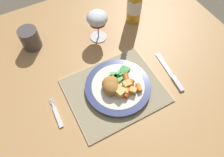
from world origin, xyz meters
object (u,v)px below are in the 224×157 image
table_knife (172,75)px  bottle (135,1)px  dining_table (104,83)px  fork (57,115)px  drinking_cup (30,38)px  dinner_plate (118,87)px  wine_glass (97,19)px

table_knife → bottle: size_ratio=0.67×
dining_table → fork: fork is taller
fork → table_knife: table_knife is taller
fork → dining_table: bearing=21.0°
drinking_cup → dining_table: bearing=-52.5°
dinner_plate → wine_glass: size_ratio=1.76×
table_knife → bottle: (0.03, 0.34, 0.10)m
table_knife → fork: bearing=173.3°
dining_table → table_knife: bearing=-31.4°
dinner_plate → dining_table: bearing=98.0°
dining_table → bottle: bearing=37.7°
table_knife → wine_glass: wine_glass is taller
drinking_cup → fork: bearing=-93.7°
fork → bottle: size_ratio=0.41×
dining_table → wine_glass: wine_glass is taller
fork → bottle: bottle is taller
dinner_plate → fork: (-0.24, 0.01, -0.01)m
bottle → dinner_plate: bearing=-129.7°
bottle → drinking_cup: (-0.46, 0.07, -0.06)m
dining_table → dinner_plate: 0.14m
dinner_plate → table_knife: (0.22, -0.04, -0.01)m
dinner_plate → drinking_cup: bearing=121.0°
wine_glass → drinking_cup: (-0.27, 0.09, -0.06)m
fork → drinking_cup: bearing=86.3°
dinner_plate → wine_glass: bearing=78.9°
fork → table_knife: 0.46m
wine_glass → drinking_cup: size_ratio=1.54×
dinner_plate → bottle: (0.24, 0.29, 0.09)m
dinner_plate → bottle: bottle is taller
table_knife → wine_glass: size_ratio=1.42×
wine_glass → bottle: (0.19, 0.02, 0.00)m
wine_glass → drinking_cup: 0.29m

